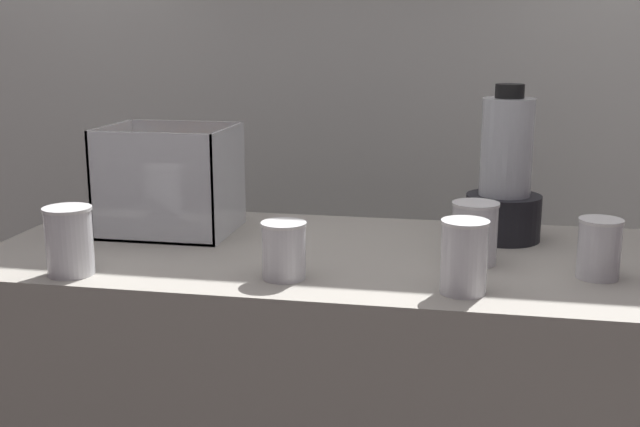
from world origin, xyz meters
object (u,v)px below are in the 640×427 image
Objects in this scene: juice_cup_pomegranate_left at (284,253)px; juice_cup_mango_middle at (464,261)px; juice_cup_beet_far_left at (70,246)px; juice_cup_pomegranate_right at (474,235)px; juice_cup_orange_far_right at (599,253)px; blender_pitcher at (505,181)px; carrot_display_bin at (172,199)px.

juice_cup_pomegranate_left is 0.33m from juice_cup_mango_middle.
juice_cup_pomegranate_right is at bearing 16.34° from juice_cup_beet_far_left.
juice_cup_pomegranate_left is 0.59m from juice_cup_orange_far_right.
blender_pitcher is 0.22m from juice_cup_pomegranate_right.
juice_cup_beet_far_left is at bearing -163.66° from juice_cup_pomegranate_right.
juice_cup_mango_middle is (0.67, -0.32, -0.02)m from carrot_display_bin.
juice_cup_mango_middle reaches higher than juice_cup_pomegranate_left.
juice_cup_mango_middle is at bearing -4.09° from juice_cup_pomegranate_left.
juice_cup_beet_far_left is 1.15× the size of juice_cup_orange_far_right.
juice_cup_pomegranate_right is 1.09× the size of juice_cup_orange_far_right.
carrot_display_bin is at bearing 79.39° from juice_cup_beet_far_left.
juice_cup_beet_far_left is 0.41m from juice_cup_pomegranate_left.
juice_cup_orange_far_right is (0.25, 0.14, -0.01)m from juice_cup_mango_middle.
juice_cup_orange_far_right is (0.91, -0.19, -0.03)m from carrot_display_bin.
juice_cup_mango_middle is at bearing -25.99° from carrot_display_bin.
juice_cup_pomegranate_right is at bearing -107.25° from blender_pitcher.
blender_pitcher reaches higher than juice_cup_pomegranate_left.
juice_cup_pomegranate_left is (-0.41, -0.37, -0.08)m from blender_pitcher.
juice_cup_orange_far_right is at bearing -57.04° from blender_pitcher.
carrot_display_bin reaches higher than juice_cup_mango_middle.
juice_cup_pomegranate_left is (0.34, -0.30, -0.03)m from carrot_display_bin.
juice_cup_pomegranate_left is at bearing -168.91° from juice_cup_orange_far_right.
blender_pitcher is 0.56m from juice_cup_pomegranate_left.
juice_cup_pomegranate_right is (0.02, 0.19, -0.00)m from juice_cup_mango_middle.
juice_cup_orange_far_right is at bearing 11.09° from juice_cup_pomegranate_left.
juice_cup_pomegranate_left is at bearing 175.91° from juice_cup_mango_middle.
juice_cup_beet_far_left is 1.06× the size of juice_cup_pomegranate_right.
juice_cup_pomegranate_left is 0.82× the size of juice_cup_mango_middle.
carrot_display_bin is 2.19× the size of juice_cup_beet_far_left.
carrot_display_bin is at bearing 168.91° from juice_cup_pomegranate_right.
juice_cup_orange_far_right is at bearing 28.98° from juice_cup_mango_middle.
juice_cup_mango_middle reaches higher than juice_cup_orange_far_right.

